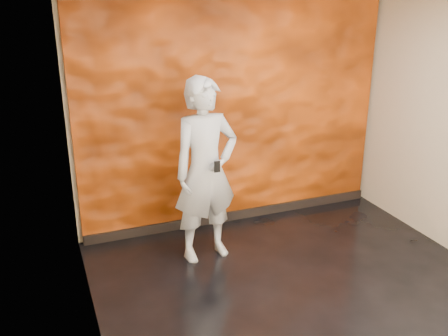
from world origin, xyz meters
TOP-DOWN VIEW (x-y plane):
  - room at (0.00, 0.00)m, footprint 4.02×4.02m
  - feature_wall at (0.00, 1.96)m, footprint 3.90×0.06m
  - baseboard at (0.00, 1.92)m, footprint 3.90×0.04m
  - man at (-0.66, 1.19)m, footprint 0.80×0.58m
  - phone at (-0.63, 0.93)m, footprint 0.07×0.01m

SIDE VIEW (x-z plane):
  - baseboard at x=0.00m, z-range 0.00..0.12m
  - man at x=-0.66m, z-range 0.00..2.03m
  - phone at x=-0.63m, z-range 1.09..1.21m
  - feature_wall at x=0.00m, z-range 0.00..2.75m
  - room at x=0.00m, z-range -0.01..2.81m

